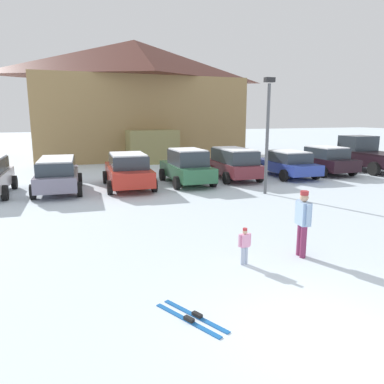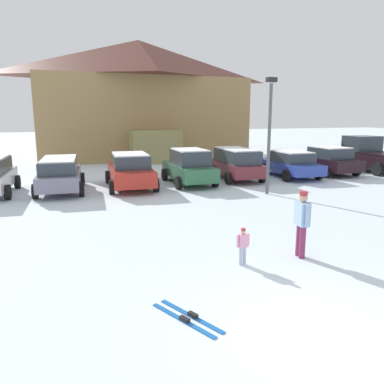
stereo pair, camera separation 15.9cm
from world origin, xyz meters
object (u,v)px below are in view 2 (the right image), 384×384
object	(u,v)px
ski_lodge	(140,99)
parked_green_coupe	(189,167)
parked_red_sedan	(130,170)
lamp_post	(269,129)
parked_grey_wagon	(60,173)
parked_blue_hatchback	(290,164)
skier_adult_in_blue_parka	(302,220)
pickup_truck	(370,155)
parked_maroon_van	(236,163)
skier_child_in_pink_snowsuit	(243,244)
parked_black_sedan	(328,160)
pair_of_skis	(187,318)

from	to	relation	value
ski_lodge	parked_green_coupe	size ratio (longest dim) A/B	3.92
parked_red_sedan	lamp_post	size ratio (longest dim) A/B	0.95
parked_grey_wagon	parked_red_sedan	xyz separation A→B (m)	(3.21, -0.11, -0.00)
parked_blue_hatchback	skier_adult_in_blue_parka	size ratio (longest dim) A/B	2.70
parked_grey_wagon	pickup_truck	world-z (taller)	pickup_truck
parked_maroon_van	skier_child_in_pink_snowsuit	size ratio (longest dim) A/B	4.77
parked_red_sedan	parked_black_sedan	world-z (taller)	parked_red_sedan
ski_lodge	parked_blue_hatchback	size ratio (longest dim) A/B	3.75
parked_blue_hatchback	skier_child_in_pink_snowsuit	distance (m)	13.47
parked_grey_wagon	pair_of_skis	world-z (taller)	parked_grey_wagon
pair_of_skis	skier_child_in_pink_snowsuit	bearing A→B (deg)	41.88
parked_grey_wagon	parked_green_coupe	xyz separation A→B (m)	(6.21, -0.16, 0.03)
pair_of_skis	ski_lodge	bearing A→B (deg)	79.17
parked_grey_wagon	skier_child_in_pink_snowsuit	distance (m)	11.25
parked_red_sedan	parked_green_coupe	world-z (taller)	parked_green_coupe
parked_maroon_van	parked_blue_hatchback	world-z (taller)	parked_maroon_van
ski_lodge	parked_blue_hatchback	distance (m)	15.46
parked_blue_hatchback	lamp_post	xyz separation A→B (m)	(-3.66, -3.58, 2.09)
parked_green_coupe	pair_of_skis	world-z (taller)	parked_green_coupe
parked_red_sedan	pair_of_skis	xyz separation A→B (m)	(-1.40, -12.28, -0.83)
skier_child_in_pink_snowsuit	lamp_post	bearing A→B (deg)	54.88
parked_green_coupe	parked_red_sedan	bearing A→B (deg)	178.94
skier_adult_in_blue_parka	pair_of_skis	size ratio (longest dim) A/B	1.11
parked_blue_hatchback	pickup_truck	world-z (taller)	pickup_truck
pair_of_skis	parked_grey_wagon	bearing A→B (deg)	98.31
parked_maroon_van	lamp_post	world-z (taller)	lamp_post
parked_grey_wagon	parked_maroon_van	bearing A→B (deg)	1.14
parked_grey_wagon	parked_blue_hatchback	xyz separation A→B (m)	(12.32, -0.12, -0.08)
skier_child_in_pink_snowsuit	pair_of_skis	bearing A→B (deg)	-138.12
parked_blue_hatchback	pair_of_skis	distance (m)	16.17
parked_green_coupe	parked_black_sedan	xyz separation A→B (m)	(8.91, 0.29, -0.06)
parked_grey_wagon	pair_of_skis	xyz separation A→B (m)	(1.81, -12.38, -0.83)
parked_maroon_van	lamp_post	size ratio (longest dim) A/B	0.85
pickup_truck	parked_maroon_van	bearing A→B (deg)	-179.72
parked_green_coupe	parked_black_sedan	world-z (taller)	parked_green_coupe
parked_grey_wagon	parked_black_sedan	world-z (taller)	parked_black_sedan
parked_grey_wagon	lamp_post	size ratio (longest dim) A/B	0.90
parked_red_sedan	pickup_truck	bearing A→B (deg)	1.26
parked_green_coupe	parked_maroon_van	bearing A→B (deg)	6.88
parked_maroon_van	pair_of_skis	size ratio (longest dim) A/B	2.82
parked_red_sedan	pickup_truck	xyz separation A→B (m)	(15.27, 0.33, 0.14)
parked_red_sedan	lamp_post	distance (m)	6.83
parked_maroon_van	pair_of_skis	bearing A→B (deg)	-120.00
parked_grey_wagon	skier_adult_in_blue_parka	size ratio (longest dim) A/B	2.71
ski_lodge	parked_green_coupe	world-z (taller)	ski_lodge
skier_child_in_pink_snowsuit	skier_adult_in_blue_parka	bearing A→B (deg)	-1.63
ski_lodge	parked_grey_wagon	distance (m)	15.84
lamp_post	parked_red_sedan	bearing A→B (deg)	146.55
parked_green_coupe	parked_blue_hatchback	world-z (taller)	parked_green_coupe
skier_adult_in_blue_parka	lamp_post	xyz separation A→B (m)	(3.25, 6.91, 1.91)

